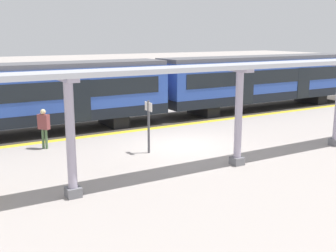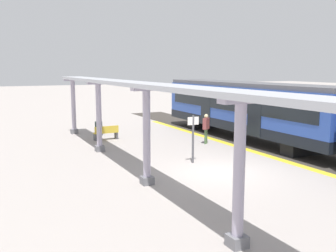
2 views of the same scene
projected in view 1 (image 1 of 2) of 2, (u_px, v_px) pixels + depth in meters
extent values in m
plane|color=#9F9690|center=(182.00, 145.00, 18.81)|extent=(176.00, 176.00, 0.00)
cube|color=gold|center=(144.00, 129.00, 21.93)|extent=(0.44, 30.69, 0.01)
cube|color=#38332D|center=(128.00, 123.00, 23.47)|extent=(3.20, 42.69, 0.01)
cube|color=#29479F|center=(20.00, 96.00, 20.23)|extent=(2.60, 14.90, 2.60)
cube|color=black|center=(22.00, 117.00, 20.44)|extent=(2.63, 14.92, 0.55)
cube|color=#515156|center=(18.00, 66.00, 19.93)|extent=(2.39, 14.90, 0.24)
cube|color=black|center=(26.00, 93.00, 19.06)|extent=(0.03, 13.71, 0.84)
cube|color=black|center=(80.00, 101.00, 20.41)|extent=(0.04, 1.10, 2.00)
cube|color=black|center=(113.00, 119.00, 22.95)|extent=(2.21, 0.90, 0.64)
cube|color=#29479F|center=(262.00, 79.00, 27.96)|extent=(2.60, 14.90, 2.60)
cube|color=black|center=(262.00, 95.00, 28.18)|extent=(2.63, 14.92, 0.55)
cube|color=#515156|center=(263.00, 58.00, 27.66)|extent=(2.39, 14.90, 0.24)
cube|color=black|center=(277.00, 76.00, 26.79)|extent=(0.03, 13.71, 0.84)
cube|color=black|center=(247.00, 87.00, 25.67)|extent=(0.04, 1.10, 2.00)
cube|color=black|center=(304.00, 83.00, 28.14)|extent=(0.04, 1.10, 2.00)
cube|color=black|center=(310.00, 98.00, 30.68)|extent=(2.21, 0.90, 0.64)
cube|color=black|center=(203.00, 110.00, 25.92)|extent=(2.21, 0.90, 0.64)
cube|color=slate|center=(73.00, 192.00, 12.78)|extent=(0.44, 0.44, 0.30)
cylinder|color=#A59CB1|center=(71.00, 136.00, 12.41)|extent=(0.28, 0.28, 3.21)
cube|color=#A59CB1|center=(68.00, 79.00, 12.06)|extent=(1.10, 0.36, 0.12)
cube|color=slate|center=(237.00, 161.00, 15.95)|extent=(0.44, 0.44, 0.30)
cylinder|color=#A59CB1|center=(239.00, 115.00, 15.59)|extent=(0.28, 0.28, 3.21)
cube|color=#A59CB1|center=(240.00, 70.00, 15.24)|extent=(1.10, 0.36, 0.12)
cube|color=slate|center=(335.00, 142.00, 18.76)|extent=(0.44, 0.44, 0.30)
cube|color=#A8AAB2|center=(234.00, 66.00, 15.06)|extent=(1.20, 25.10, 0.16)
cylinder|color=#4C4C51|center=(149.00, 127.00, 17.38)|extent=(0.10, 0.10, 2.20)
cube|color=silver|center=(148.00, 107.00, 17.20)|extent=(0.56, 0.04, 0.36)
cylinder|color=#4B6A3F|center=(43.00, 139.00, 18.22)|extent=(0.11, 0.11, 0.86)
cylinder|color=#4B6A3F|center=(46.00, 139.00, 18.15)|extent=(0.11, 0.11, 0.86)
cube|color=brown|center=(44.00, 122.00, 18.03)|extent=(0.54, 0.48, 0.64)
sphere|color=beige|center=(43.00, 112.00, 17.94)|extent=(0.23, 0.23, 0.23)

